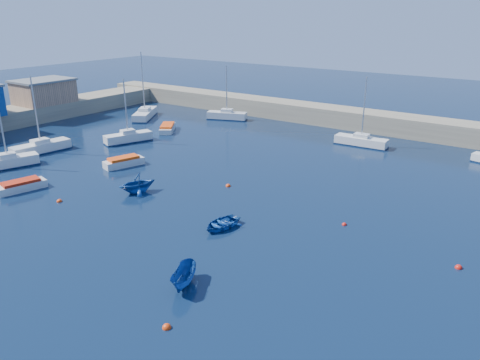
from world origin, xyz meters
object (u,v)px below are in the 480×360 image
Objects in this scene: sailboat_3 at (128,137)px; motorboat_1 at (124,162)px; sailboat_1 at (8,162)px; motorboat_2 at (167,128)px; sailboat_2 at (41,147)px; brick_shed_a at (44,92)px; sailboat_5 at (227,115)px; dinghy_right at (184,278)px; sailboat_6 at (361,141)px; dinghy_left at (137,183)px; motorboat_0 at (21,186)px; dinghy_center at (221,224)px; sailboat_4 at (145,114)px.

sailboat_3 is 10.09m from motorboat_1.
sailboat_1 is 1.68× the size of motorboat_2.
sailboat_2 is 12.38m from motorboat_1.
sailboat_1 is 1.02× the size of sailboat_3.
brick_shed_a is 1.75× the size of motorboat_1.
brick_shed_a is 22.42m from motorboat_2.
sailboat_5 is 2.58× the size of dinghy_right.
sailboat_6 reaches higher than dinghy_left.
sailboat_3 is (2.81, 14.73, 0.01)m from sailboat_1.
motorboat_2 is (21.61, 4.73, -3.63)m from brick_shed_a.
sailboat_3 reaches higher than motorboat_0.
sailboat_2 reaches higher than dinghy_right.
sailboat_3 is 1.76× the size of motorboat_0.
sailboat_1 is at bearing 150.60° from sailboat_5.
dinghy_center is at bearing 87.26° from dinghy_right.
sailboat_5 is at bearing 98.99° from dinghy_right.
dinghy_left is 17.13m from dinghy_right.
dinghy_center is (25.29, -20.56, -0.12)m from motorboat_2.
dinghy_left is at bearing 28.35° from sailboat_1.
brick_shed_a is at bearing 156.53° from motorboat_2.
dinghy_right reaches higher than motorboat_2.
sailboat_1 is 33.32m from sailboat_5.
sailboat_6 is (34.32, 4.18, -0.03)m from sailboat_4.
dinghy_left is at bearing -77.57° from sailboat_4.
sailboat_6 is 29.75m from dinghy_left.
brick_shed_a reaches higher than motorboat_0.
dinghy_center is at bearing -0.37° from sailboat_2.
sailboat_3 reaches higher than dinghy_center.
sailboat_3 reaches higher than brick_shed_a.
motorboat_0 is 1.45× the size of dinghy_right.
sailboat_3 is at bearing -6.73° from brick_shed_a.
sailboat_2 is at bearing -97.92° from sailboat_3.
sailboat_2 reaches higher than motorboat_2.
sailboat_5 is 0.96× the size of sailboat_6.
sailboat_2 is (-2.24, 5.46, 0.01)m from sailboat_1.
motorboat_2 is at bearing 105.94° from sailboat_6.
sailboat_2 is 10.56m from sailboat_3.
dinghy_left is at bearing 178.89° from dinghy_center.
dinghy_left is (11.78, -29.95, 0.25)m from sailboat_5.
brick_shed_a is at bearing 103.12° from sailboat_6.
sailboat_5 is 11.16m from motorboat_2.
brick_shed_a is 25.73m from sailboat_1.
sailboat_6 is at bearing 52.54° from sailboat_3.
sailboat_2 is 0.89× the size of sailboat_4.
dinghy_center is at bearing 21.47° from sailboat_1.
sailboat_1 is 2.39× the size of dinghy_left.
dinghy_center is at bearing -68.31° from sailboat_4.
sailboat_1 is 32.00m from dinghy_right.
dinghy_left is (35.81, -14.32, -3.19)m from brick_shed_a.
dinghy_left is at bearing 155.35° from sailboat_6.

